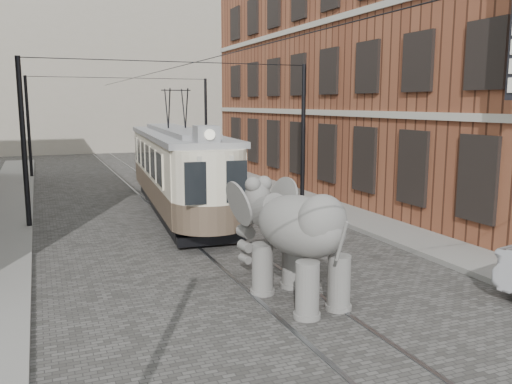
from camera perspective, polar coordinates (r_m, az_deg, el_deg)
name	(u,v)px	position (r m, az deg, el deg)	size (l,w,h in m)	color
ground	(236,257)	(15.66, -2.11, -6.96)	(120.00, 120.00, 0.00)	#494744
tram_rails	(236,257)	(15.66, -2.11, -6.92)	(1.54, 80.00, 0.02)	slate
sidewalk_right	(406,236)	(18.50, 15.68, -4.50)	(2.00, 60.00, 0.15)	slate
brick_building	(380,71)	(28.23, 13.04, 12.42)	(8.00, 26.00, 12.00)	brown
distant_block	(92,76)	(54.42, -17.10, 11.76)	(28.00, 10.00, 14.00)	gray
catenary	(184,143)	(19.79, -7.71, 5.24)	(11.00, 30.20, 6.00)	black
tram	(177,151)	(22.24, -8.37, 4.37)	(2.59, 12.56, 4.98)	beige
elephant	(300,244)	(11.97, 4.67, -5.49)	(2.42, 4.38, 2.68)	#65625E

